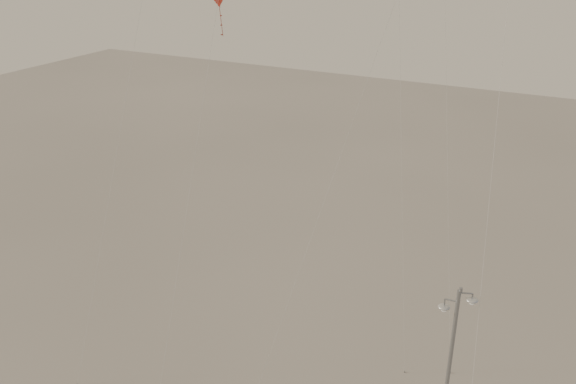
% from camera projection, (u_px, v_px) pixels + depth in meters
% --- Properties ---
extents(street_lamp, '(1.59, 0.72, 9.54)m').
position_uv_depth(street_lamp, '(448.00, 374.00, 28.25)').
color(street_lamp, gray).
rests_on(street_lamp, ground).
extents(kite_1, '(5.42, 8.60, 24.68)m').
position_uv_depth(kite_1, '(385.00, 33.00, 29.20)').
color(kite_1, '#2B2624').
rests_on(kite_1, ground).
extents(kite_3, '(1.35, 6.25, 20.49)m').
position_uv_depth(kite_3, '(204.00, 98.00, 30.98)').
color(kite_3, maroon).
rests_on(kite_3, ground).
extents(kite_4, '(3.52, 14.68, 27.06)m').
position_uv_depth(kite_4, '(505.00, 26.00, 27.68)').
color(kite_4, '#2B2624').
rests_on(kite_4, ground).
extents(kite_5, '(4.99, 7.79, 26.22)m').
position_uv_depth(kite_5, '(445.00, 2.00, 34.70)').
color(kite_5, '#A1481A').
rests_on(kite_5, ground).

